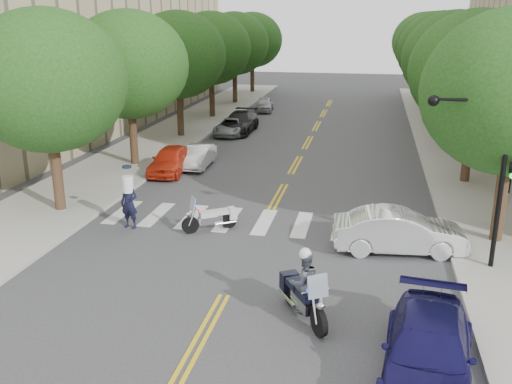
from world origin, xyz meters
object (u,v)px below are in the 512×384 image
(convertible, at_px, (399,231))
(sedan_blue, at_px, (428,352))
(officer_standing, at_px, (129,203))
(motorcycle_parked, at_px, (214,218))
(motorcycle_police, at_px, (303,287))

(convertible, distance_m, sedan_blue, 7.58)
(officer_standing, bearing_deg, motorcycle_parked, 19.37)
(convertible, height_order, sedan_blue, convertible)
(motorcycle_parked, distance_m, officer_standing, 3.40)
(convertible, relative_size, sedan_blue, 0.93)
(officer_standing, xyz_separation_m, convertible, (10.34, -0.33, -0.26))
(officer_standing, distance_m, sedan_blue, 13.31)
(motorcycle_parked, xyz_separation_m, sedan_blue, (7.38, -8.34, 0.22))
(officer_standing, bearing_deg, convertible, 9.97)
(officer_standing, bearing_deg, motorcycle_police, -24.88)
(motorcycle_police, distance_m, officer_standing, 9.43)
(officer_standing, relative_size, sedan_blue, 0.41)
(motorcycle_police, xyz_separation_m, sedan_blue, (3.15, -2.26, -0.21))
(motorcycle_parked, relative_size, sedan_blue, 0.40)
(officer_standing, height_order, convertible, officer_standing)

